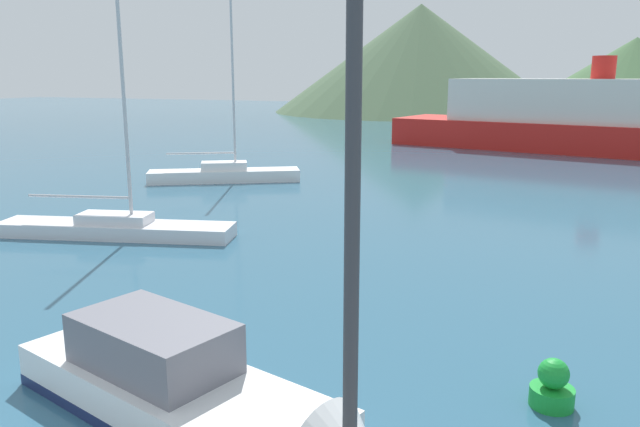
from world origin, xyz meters
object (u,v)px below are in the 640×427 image
at_px(streetlamp, 352,224).
at_px(ferry_distant, 599,120).
at_px(motorboat_near, 200,402).
at_px(sailboat_inner, 115,226).
at_px(sailboat_middle, 224,173).
at_px(buoy_marker, 552,387).

xyz_separation_m(streetlamp, ferry_distant, (3.14, 45.23, -2.11)).
height_order(motorboat_near, sailboat_inner, sailboat_inner).
relative_size(sailboat_middle, ferry_distant, 0.33).
bearing_deg(sailboat_inner, motorboat_near, -59.48).
xyz_separation_m(streetlamp, sailboat_middle, (-15.38, 23.96, -3.95)).
xyz_separation_m(motorboat_near, sailboat_inner, (-9.39, 9.28, -0.13)).
relative_size(streetlamp, ferry_distant, 0.20).
xyz_separation_m(motorboat_near, buoy_marker, (5.09, 2.88, -0.14)).
height_order(sailboat_inner, ferry_distant, sailboat_inner).
height_order(sailboat_inner, sailboat_middle, sailboat_middle).
xyz_separation_m(sailboat_inner, buoy_marker, (14.48, -6.41, -0.01)).
height_order(sailboat_middle, buoy_marker, sailboat_middle).
xyz_separation_m(streetlamp, sailboat_inner, (-12.98, 12.53, -4.04)).
relative_size(ferry_distant, buoy_marker, 35.95).
bearing_deg(motorboat_near, sailboat_middle, 135.62).
relative_size(sailboat_inner, buoy_marker, 9.83).
bearing_deg(motorboat_near, streetlamp, -26.12).
bearing_deg(motorboat_near, sailboat_inner, 151.32).
bearing_deg(motorboat_near, buoy_marker, 45.46).
height_order(ferry_distant, buoy_marker, ferry_distant).
distance_m(streetlamp, motorboat_near, 6.22).
bearing_deg(sailboat_inner, sailboat_middle, 87.03).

